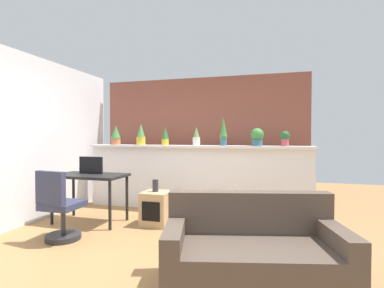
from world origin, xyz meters
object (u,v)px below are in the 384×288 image
at_px(potted_plant_5, 257,137).
at_px(side_cube_shelf, 156,208).
at_px(desk, 90,180).
at_px(office_chair, 59,211).
at_px(potted_plant_0, 116,135).
at_px(potted_plant_2, 165,136).
at_px(couch, 253,255).
at_px(potted_plant_6, 285,138).
at_px(potted_plant_4, 223,132).
at_px(vase_on_shelf, 155,186).
at_px(potted_plant_1, 141,135).
at_px(tv_monitor, 91,165).
at_px(potted_plant_3, 196,137).

height_order(potted_plant_5, side_cube_shelf, potted_plant_5).
bearing_deg(desk, office_chair, -81.90).
height_order(potted_plant_0, potted_plant_5, potted_plant_0).
bearing_deg(potted_plant_5, potted_plant_2, 179.55).
height_order(office_chair, couch, office_chair).
bearing_deg(side_cube_shelf, couch, -43.11).
bearing_deg(desk, potted_plant_6, 20.65).
height_order(potted_plant_4, vase_on_shelf, potted_plant_4).
height_order(desk, couch, couch).
distance_m(potted_plant_6, office_chair, 3.53).
bearing_deg(potted_plant_5, potted_plant_0, 179.59).
bearing_deg(potted_plant_0, office_chair, -81.26).
height_order(potted_plant_1, vase_on_shelf, potted_plant_1).
relative_size(potted_plant_6, tv_monitor, 0.61).
bearing_deg(tv_monitor, office_chair, -80.33).
height_order(potted_plant_2, side_cube_shelf, potted_plant_2).
relative_size(potted_plant_4, potted_plant_5, 1.64).
xyz_separation_m(potted_plant_3, desk, (-1.42, -1.12, -0.66)).
height_order(potted_plant_1, potted_plant_2, potted_plant_1).
bearing_deg(potted_plant_5, side_cube_shelf, -148.34).
relative_size(potted_plant_6, office_chair, 0.27).
relative_size(potted_plant_0, potted_plant_6, 1.48).
relative_size(potted_plant_5, potted_plant_6, 1.20).
bearing_deg(couch, desk, 153.60).
bearing_deg(potted_plant_4, potted_plant_1, 178.50).
height_order(tv_monitor, vase_on_shelf, tv_monitor).
distance_m(potted_plant_1, vase_on_shelf, 1.37).
relative_size(potted_plant_0, tv_monitor, 0.91).
bearing_deg(potted_plant_2, office_chair, -111.27).
relative_size(potted_plant_6, vase_on_shelf, 1.35).
distance_m(potted_plant_4, potted_plant_6, 1.02).
bearing_deg(potted_plant_3, office_chair, -124.16).
xyz_separation_m(potted_plant_2, side_cube_shelf, (0.20, -0.91, -1.10)).
bearing_deg(potted_plant_0, tv_monitor, -82.09).
bearing_deg(office_chair, potted_plant_0, 98.74).
distance_m(potted_plant_2, potted_plant_3, 0.58).
xyz_separation_m(potted_plant_2, vase_on_shelf, (0.18, -0.89, -0.75)).
bearing_deg(potted_plant_1, potted_plant_2, -2.02).
xyz_separation_m(potted_plant_5, potted_plant_6, (0.44, 0.05, -0.02)).
relative_size(potted_plant_3, potted_plant_6, 1.32).
bearing_deg(potted_plant_3, couch, -64.28).
bearing_deg(tv_monitor, vase_on_shelf, 5.11).
distance_m(potted_plant_3, potted_plant_4, 0.51).
xyz_separation_m(potted_plant_0, side_cube_shelf, (1.21, -0.91, -1.12)).
bearing_deg(vase_on_shelf, tv_monitor, -174.89).
distance_m(tv_monitor, vase_on_shelf, 1.10).
xyz_separation_m(desk, tv_monitor, (-0.04, 0.08, 0.22)).
distance_m(desk, tv_monitor, 0.24).
xyz_separation_m(potted_plant_2, office_chair, (-0.73, -1.87, -0.96)).
bearing_deg(potted_plant_4, desk, -151.53).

